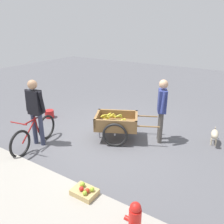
{
  "coord_description": "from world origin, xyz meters",
  "views": [
    {
      "loc": [
        -3.14,
        4.75,
        2.94
      ],
      "look_at": [
        -0.09,
        -0.01,
        0.75
      ],
      "focal_mm": 36.88,
      "sensor_mm": 36.0,
      "label": 1
    }
  ],
  "objects_px": {
    "fruit_cart": "(116,124)",
    "apple_crate": "(85,194)",
    "vendor_person": "(162,105)",
    "bicycle": "(34,134)",
    "dog": "(215,135)",
    "cyclist_person": "(35,107)",
    "plastic_bucket": "(49,114)",
    "fire_hydrant": "(135,222)"
  },
  "relations": [
    {
      "from": "vendor_person",
      "to": "dog",
      "type": "bearing_deg",
      "value": -154.99
    },
    {
      "from": "fire_hydrant",
      "to": "bicycle",
      "type": "bearing_deg",
      "value": -17.44
    },
    {
      "from": "fire_hydrant",
      "to": "apple_crate",
      "type": "height_order",
      "value": "fire_hydrant"
    },
    {
      "from": "vendor_person",
      "to": "bicycle",
      "type": "height_order",
      "value": "vendor_person"
    },
    {
      "from": "cyclist_person",
      "to": "dog",
      "type": "distance_m",
      "value": 4.59
    },
    {
      "from": "bicycle",
      "to": "apple_crate",
      "type": "height_order",
      "value": "bicycle"
    },
    {
      "from": "dog",
      "to": "cyclist_person",
      "type": "bearing_deg",
      "value": 32.59
    },
    {
      "from": "vendor_person",
      "to": "cyclist_person",
      "type": "bearing_deg",
      "value": 35.93
    },
    {
      "from": "plastic_bucket",
      "to": "apple_crate",
      "type": "distance_m",
      "value": 4.17
    },
    {
      "from": "vendor_person",
      "to": "apple_crate",
      "type": "relative_size",
      "value": 3.78
    },
    {
      "from": "fruit_cart",
      "to": "apple_crate",
      "type": "xyz_separation_m",
      "value": [
        -0.76,
        2.3,
        -0.31
      ]
    },
    {
      "from": "dog",
      "to": "fire_hydrant",
      "type": "distance_m",
      "value": 3.67
    },
    {
      "from": "fruit_cart",
      "to": "vendor_person",
      "type": "distance_m",
      "value": 1.28
    },
    {
      "from": "vendor_person",
      "to": "plastic_bucket",
      "type": "xyz_separation_m",
      "value": [
        3.69,
        0.44,
        -0.87
      ]
    },
    {
      "from": "bicycle",
      "to": "cyclist_person",
      "type": "relative_size",
      "value": 0.97
    },
    {
      "from": "fruit_cart",
      "to": "plastic_bucket",
      "type": "relative_size",
      "value": 6.07
    },
    {
      "from": "fruit_cart",
      "to": "fire_hydrant",
      "type": "bearing_deg",
      "value": 126.3
    },
    {
      "from": "fruit_cart",
      "to": "dog",
      "type": "height_order",
      "value": "fruit_cart"
    },
    {
      "from": "plastic_bucket",
      "to": "dog",
      "type": "bearing_deg",
      "value": -168.29
    },
    {
      "from": "fruit_cart",
      "to": "vendor_person",
      "type": "xyz_separation_m",
      "value": [
        -1.03,
        -0.51,
        0.56
      ]
    },
    {
      "from": "fruit_cart",
      "to": "fire_hydrant",
      "type": "xyz_separation_m",
      "value": [
        -1.87,
        2.55,
        -0.1
      ]
    },
    {
      "from": "vendor_person",
      "to": "plastic_bucket",
      "type": "distance_m",
      "value": 3.82
    },
    {
      "from": "bicycle",
      "to": "cyclist_person",
      "type": "distance_m",
      "value": 0.69
    },
    {
      "from": "dog",
      "to": "plastic_bucket",
      "type": "relative_size",
      "value": 2.24
    },
    {
      "from": "fire_hydrant",
      "to": "plastic_bucket",
      "type": "distance_m",
      "value": 5.24
    },
    {
      "from": "vendor_person",
      "to": "plastic_bucket",
      "type": "height_order",
      "value": "vendor_person"
    },
    {
      "from": "dog",
      "to": "apple_crate",
      "type": "relative_size",
      "value": 1.52
    },
    {
      "from": "bicycle",
      "to": "apple_crate",
      "type": "relative_size",
      "value": 3.73
    },
    {
      "from": "apple_crate",
      "to": "vendor_person",
      "type": "bearing_deg",
      "value": -95.45
    },
    {
      "from": "fruit_cart",
      "to": "vendor_person",
      "type": "bearing_deg",
      "value": -153.69
    },
    {
      "from": "dog",
      "to": "apple_crate",
      "type": "distance_m",
      "value": 3.73
    },
    {
      "from": "fire_hydrant",
      "to": "plastic_bucket",
      "type": "xyz_separation_m",
      "value": [
        4.53,
        -2.62,
        -0.21
      ]
    },
    {
      "from": "apple_crate",
      "to": "fruit_cart",
      "type": "bearing_deg",
      "value": -71.63
    },
    {
      "from": "fruit_cart",
      "to": "dog",
      "type": "xyz_separation_m",
      "value": [
        -2.29,
        -1.1,
        -0.17
      ]
    },
    {
      "from": "vendor_person",
      "to": "dog",
      "type": "relative_size",
      "value": 2.48
    },
    {
      "from": "bicycle",
      "to": "apple_crate",
      "type": "bearing_deg",
      "value": 160.2
    },
    {
      "from": "vendor_person",
      "to": "fruit_cart",
      "type": "bearing_deg",
      "value": 26.31
    },
    {
      "from": "plastic_bucket",
      "to": "bicycle",
      "type": "bearing_deg",
      "value": 126.84
    },
    {
      "from": "fruit_cart",
      "to": "apple_crate",
      "type": "relative_size",
      "value": 4.13
    },
    {
      "from": "vendor_person",
      "to": "dog",
      "type": "height_order",
      "value": "vendor_person"
    },
    {
      "from": "bicycle",
      "to": "apple_crate",
      "type": "xyz_separation_m",
      "value": [
        -2.26,
        0.81,
        -0.23
      ]
    },
    {
      "from": "bicycle",
      "to": "fire_hydrant",
      "type": "height_order",
      "value": "bicycle"
    }
  ]
}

